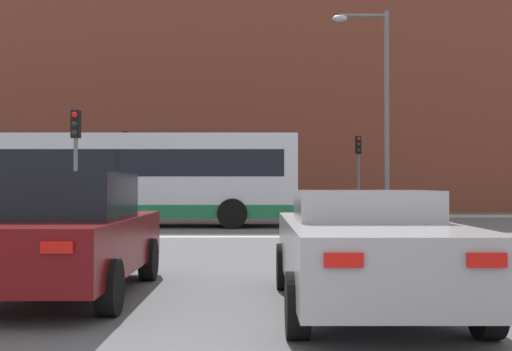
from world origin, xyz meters
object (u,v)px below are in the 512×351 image
traffic_light_far_right (357,162)px  street_lamp_junction (376,96)px  car_saloon_left (60,234)px  bus_crossing_lead (131,177)px  pedestrian_waiting (118,197)px  traffic_light_near_left (74,150)px  car_roadster_right (364,248)px  traffic_light_far_left (124,159)px

traffic_light_far_right → street_lamp_junction: size_ratio=0.50×
car_saloon_left → traffic_light_far_right: bearing=70.3°
bus_crossing_lead → pedestrian_waiting: bus_crossing_lead is taller
car_saloon_left → traffic_light_far_right: size_ratio=1.19×
traffic_light_near_left → street_lamp_junction: (9.26, 3.03, 1.97)m
car_saloon_left → street_lamp_junction: bearing=62.6°
pedestrian_waiting → traffic_light_far_right: bearing=8.3°
bus_crossing_lead → traffic_light_far_right: 10.99m
car_saloon_left → pedestrian_waiting: (-3.62, 20.53, 0.09)m
street_lamp_junction → pedestrian_waiting: 13.23m
car_saloon_left → bus_crossing_lead: 14.11m
street_lamp_junction → traffic_light_near_left: bearing=-161.9°
traffic_light_far_right → street_lamp_junction: (-0.53, -7.37, 1.94)m
traffic_light_near_left → pedestrian_waiting: bearing=95.4°
car_roadster_right → pedestrian_waiting: (-7.48, 21.44, 0.18)m
car_saloon_left → traffic_light_far_right: 21.61m
car_saloon_left → traffic_light_near_left: bearing=104.5°
bus_crossing_lead → street_lamp_junction: street_lamp_junction is taller
traffic_light_far_left → car_saloon_left: bearing=-80.7°
car_roadster_right → traffic_light_far_right: (3.31, 21.23, 1.76)m
bus_crossing_lead → car_roadster_right: bearing=-159.3°
traffic_light_far_left → street_lamp_junction: street_lamp_junction is taller
traffic_light_far_right → traffic_light_near_left: traffic_light_far_right is taller
car_saloon_left → pedestrian_waiting: size_ratio=2.79×
car_saloon_left → traffic_light_far_left: size_ratio=1.13×
car_roadster_right → traffic_light_far_left: bearing=108.8°
car_roadster_right → bus_crossing_lead: bearing=110.9°
car_saloon_left → traffic_light_near_left: (-2.62, 9.92, 1.64)m
traffic_light_far_right → traffic_light_near_left: 14.29m
traffic_light_near_left → pedestrian_waiting: traffic_light_near_left is taller
car_roadster_right → traffic_light_far_left: traffic_light_far_left is taller
car_roadster_right → bus_crossing_lead: 15.94m
car_saloon_left → car_roadster_right: (3.86, -0.91, -0.09)m
traffic_light_far_right → traffic_light_far_left: size_ratio=0.94×
pedestrian_waiting → car_saloon_left: bearing=-70.6°
bus_crossing_lead → traffic_light_far_right: size_ratio=3.14×
street_lamp_junction → car_roadster_right: bearing=-101.3°
traffic_light_far_right → traffic_light_near_left: bearing=-133.3°
traffic_light_far_left → traffic_light_near_left: bearing=-86.1°
car_saloon_left → traffic_light_far_left: (-3.33, 20.44, 1.80)m
traffic_light_far_left → street_lamp_junction: size_ratio=0.53×
pedestrian_waiting → traffic_light_far_left: bearing=-6.8°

